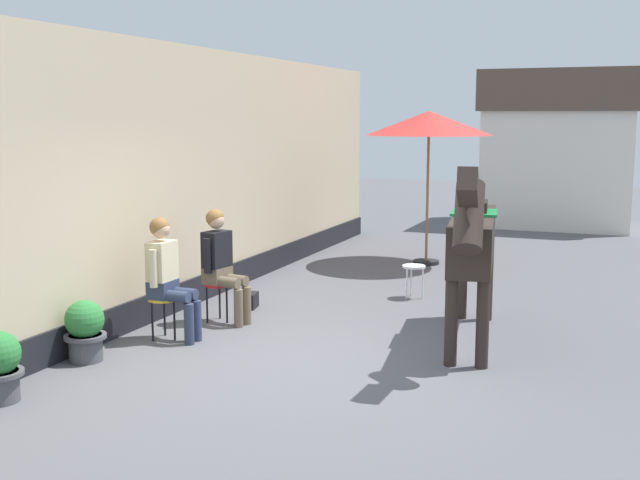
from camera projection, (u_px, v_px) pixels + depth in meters
name	position (u px, v px, depth m)	size (l,w,h in m)	color
ground_plane	(394.00, 297.00, 10.97)	(40.00, 40.00, 0.00)	#56565B
pub_facade_wall	(175.00, 190.00, 10.28)	(0.34, 14.00, 3.40)	#CCB793
distant_cottage	(560.00, 147.00, 17.95)	(3.40, 2.60, 3.50)	silver
seated_visitor_near	(167.00, 272.00, 8.79)	(0.61, 0.49, 1.39)	gold
seated_visitor_far	(221.00, 260.00, 9.54)	(0.61, 0.48, 1.39)	red
saddled_horse_center	(473.00, 240.00, 8.58)	(0.76, 2.98, 2.06)	#2D231E
flower_planter_middle	(85.00, 329.00, 8.08)	(0.43, 0.43, 0.64)	#4C4C51
cafe_parasol	(429.00, 124.00, 13.10)	(2.10, 2.10, 2.58)	black
spare_stool_white	(414.00, 270.00, 10.88)	(0.32, 0.32, 0.46)	white
satchel_bag	(252.00, 301.00, 10.35)	(0.28, 0.12, 0.20)	black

